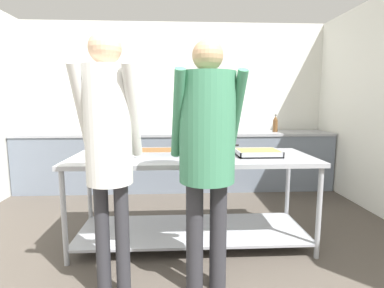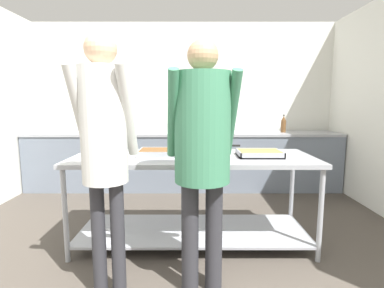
{
  "view_description": "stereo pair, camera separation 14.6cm",
  "coord_description": "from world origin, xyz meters",
  "px_view_note": "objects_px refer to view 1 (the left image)",
  "views": [
    {
      "loc": [
        -0.0,
        -0.96,
        1.38
      ],
      "look_at": [
        0.15,
        1.94,
        0.97
      ],
      "focal_mm": 28.0,
      "sensor_mm": 36.0,
      "label": 1
    },
    {
      "loc": [
        0.14,
        -0.96,
        1.38
      ],
      "look_at": [
        0.15,
        1.94,
        0.97
      ],
      "focal_mm": 28.0,
      "sensor_mm": 36.0,
      "label": 2
    }
  ],
  "objects_px": {
    "water_bottle": "(276,124)",
    "guest_serving_left": "(109,137)",
    "sauce_pan": "(212,149)",
    "guest_serving_right": "(208,142)",
    "serving_tray_vegetables": "(163,153)",
    "serving_tray_roast": "(258,153)",
    "plate_stack": "(114,158)"
  },
  "relations": [
    {
      "from": "serving_tray_vegetables",
      "to": "guest_serving_right",
      "type": "height_order",
      "value": "guest_serving_right"
    },
    {
      "from": "plate_stack",
      "to": "water_bottle",
      "type": "distance_m",
      "value": 2.99
    },
    {
      "from": "sauce_pan",
      "to": "serving_tray_vegetables",
      "type": "bearing_deg",
      "value": -176.67
    },
    {
      "from": "guest_serving_left",
      "to": "guest_serving_right",
      "type": "distance_m",
      "value": 0.66
    },
    {
      "from": "serving_tray_roast",
      "to": "guest_serving_left",
      "type": "xyz_separation_m",
      "value": [
        -1.22,
        -0.81,
        0.26
      ]
    },
    {
      "from": "plate_stack",
      "to": "sauce_pan",
      "type": "distance_m",
      "value": 0.94
    },
    {
      "from": "serving_tray_roast",
      "to": "guest_serving_left",
      "type": "relative_size",
      "value": 0.22
    },
    {
      "from": "sauce_pan",
      "to": "guest_serving_left",
      "type": "xyz_separation_m",
      "value": [
        -0.78,
        -0.9,
        0.23
      ]
    },
    {
      "from": "guest_serving_left",
      "to": "guest_serving_right",
      "type": "relative_size",
      "value": 1.02
    },
    {
      "from": "plate_stack",
      "to": "guest_serving_right",
      "type": "relative_size",
      "value": 0.16
    },
    {
      "from": "serving_tray_roast",
      "to": "plate_stack",
      "type": "bearing_deg",
      "value": -170.14
    },
    {
      "from": "water_bottle",
      "to": "serving_tray_roast",
      "type": "bearing_deg",
      "value": -112.86
    },
    {
      "from": "plate_stack",
      "to": "sauce_pan",
      "type": "bearing_deg",
      "value": 20.01
    },
    {
      "from": "sauce_pan",
      "to": "water_bottle",
      "type": "height_order",
      "value": "water_bottle"
    },
    {
      "from": "serving_tray_vegetables",
      "to": "plate_stack",
      "type": "bearing_deg",
      "value": -144.3
    },
    {
      "from": "guest_serving_left",
      "to": "sauce_pan",
      "type": "bearing_deg",
      "value": 48.95
    },
    {
      "from": "serving_tray_vegetables",
      "to": "sauce_pan",
      "type": "relative_size",
      "value": 1.16
    },
    {
      "from": "sauce_pan",
      "to": "serving_tray_roast",
      "type": "xyz_separation_m",
      "value": [
        0.44,
        -0.09,
        -0.03
      ]
    },
    {
      "from": "serving_tray_vegetables",
      "to": "serving_tray_roast",
      "type": "xyz_separation_m",
      "value": [
        0.91,
        -0.06,
        -0.0
      ]
    },
    {
      "from": "plate_stack",
      "to": "sauce_pan",
      "type": "height_order",
      "value": "sauce_pan"
    },
    {
      "from": "serving_tray_vegetables",
      "to": "guest_serving_left",
      "type": "xyz_separation_m",
      "value": [
        -0.31,
        -0.87,
        0.26
      ]
    },
    {
      "from": "serving_tray_roast",
      "to": "guest_serving_right",
      "type": "distance_m",
      "value": 0.95
    },
    {
      "from": "serving_tray_vegetables",
      "to": "sauce_pan",
      "type": "bearing_deg",
      "value": 3.33
    },
    {
      "from": "water_bottle",
      "to": "sauce_pan",
      "type": "bearing_deg",
      "value": -124.54
    },
    {
      "from": "plate_stack",
      "to": "water_bottle",
      "type": "relative_size",
      "value": 1.01
    },
    {
      "from": "guest_serving_left",
      "to": "water_bottle",
      "type": "relative_size",
      "value": 6.59
    },
    {
      "from": "plate_stack",
      "to": "serving_tray_roast",
      "type": "height_order",
      "value": "plate_stack"
    },
    {
      "from": "sauce_pan",
      "to": "guest_serving_right",
      "type": "height_order",
      "value": "guest_serving_right"
    },
    {
      "from": "water_bottle",
      "to": "guest_serving_left",
      "type": "bearing_deg",
      "value": -126.85
    },
    {
      "from": "guest_serving_right",
      "to": "serving_tray_vegetables",
      "type": "bearing_deg",
      "value": 113.51
    },
    {
      "from": "serving_tray_vegetables",
      "to": "water_bottle",
      "type": "bearing_deg",
      "value": 46.81
    },
    {
      "from": "sauce_pan",
      "to": "water_bottle",
      "type": "bearing_deg",
      "value": 55.46
    }
  ]
}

